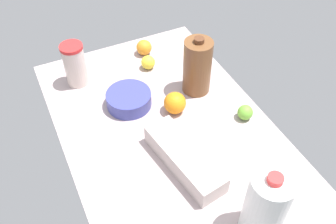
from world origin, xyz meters
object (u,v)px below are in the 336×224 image
object	(u,v)px
mixing_bowl	(129,99)
lime_near_front	(245,112)
orange_by_jug	(175,103)
lemon_beside_bowl	(148,62)
milk_jug	(266,206)
orange_loose	(144,47)
tumbler_cup	(75,65)
chocolate_milk_jug	(197,67)
egg_carton	(184,159)

from	to	relation	value
mixing_bowl	lime_near_front	size ratio (longest dim) A/B	3.02
orange_by_jug	lemon_beside_bowl	xyz separation A→B (cm)	(-29.18, 1.25, -1.29)
milk_jug	orange_loose	size ratio (longest dim) A/B	3.73
mixing_bowl	lemon_beside_bowl	bearing A→B (deg)	138.37
milk_jug	tumbler_cup	bearing A→B (deg)	-161.00
mixing_bowl	orange_by_jug	bearing A→B (deg)	53.67
chocolate_milk_jug	lime_near_front	xyz separation A→B (cm)	(22.86, 8.97, -8.87)
orange_loose	lime_near_front	world-z (taller)	orange_loose
orange_by_jug	chocolate_milk_jug	bearing A→B (deg)	120.03
tumbler_cup	lemon_beside_bowl	xyz separation A→B (cm)	(3.99, 30.70, -6.42)
tumbler_cup	lime_near_front	bearing A→B (deg)	47.25
orange_by_jug	milk_jug	bearing A→B (deg)	1.01
tumbler_cup	orange_loose	size ratio (longest dim) A/B	2.68
orange_by_jug	lime_near_front	xyz separation A→B (cm)	(14.96, 22.62, -1.38)
tumbler_cup	orange_by_jug	xyz separation A→B (cm)	(33.17, 29.45, -5.13)
milk_jug	egg_carton	size ratio (longest dim) A/B	0.78
egg_carton	lemon_beside_bowl	size ratio (longest dim) A/B	5.55
chocolate_milk_jug	milk_jug	bearing A→B (deg)	-11.37
milk_jug	orange_loose	bearing A→B (deg)	178.37
mixing_bowl	lime_near_front	xyz separation A→B (cm)	(25.94, 37.55, -0.01)
chocolate_milk_jug	orange_loose	distance (cm)	34.20
orange_loose	chocolate_milk_jug	bearing A→B (deg)	17.51
mixing_bowl	egg_carton	xyz separation A→B (cm)	(36.02, 6.16, 0.72)
orange_loose	mixing_bowl	bearing A→B (deg)	-33.08
mixing_bowl	lemon_beside_bowl	xyz separation A→B (cm)	(-18.20, 16.18, 0.09)
chocolate_milk_jug	tumbler_cup	distance (cm)	50.03
lime_near_front	orange_loose	bearing A→B (deg)	-160.83
milk_jug	egg_carton	xyz separation A→B (cm)	(-30.15, -9.74, -8.70)
tumbler_cup	lime_near_front	distance (cm)	71.21
egg_carton	lemon_beside_bowl	bearing A→B (deg)	160.41
tumbler_cup	lime_near_front	xyz separation A→B (cm)	(48.13, 52.07, -6.51)
mixing_bowl	orange_by_jug	distance (cm)	18.58
mixing_bowl	orange_loose	size ratio (longest dim) A/B	2.53
orange_by_jug	lime_near_front	world-z (taller)	orange_by_jug
mixing_bowl	lime_near_front	distance (cm)	45.64
chocolate_milk_jug	orange_loose	bearing A→B (deg)	-162.49
chocolate_milk_jug	lime_near_front	size ratio (longest dim) A/B	4.26
chocolate_milk_jug	orange_by_jug	size ratio (longest dim) A/B	2.90
tumbler_cup	lime_near_front	world-z (taller)	tumbler_cup
orange_loose	orange_by_jug	size ratio (longest dim) A/B	0.81
milk_jug	lime_near_front	bearing A→B (deg)	151.71
tumbler_cup	orange_by_jug	distance (cm)	44.65
milk_jug	lemon_beside_bowl	world-z (taller)	milk_jug
egg_carton	orange_by_jug	distance (cm)	26.54
lime_near_front	lemon_beside_bowl	xyz separation A→B (cm)	(-44.14, -21.38, 0.10)
orange_loose	orange_by_jug	world-z (taller)	orange_by_jug
chocolate_milk_jug	orange_by_jug	bearing A→B (deg)	-59.97
chocolate_milk_jug	egg_carton	bearing A→B (deg)	-34.25
orange_loose	lime_near_front	bearing A→B (deg)	19.17
mixing_bowl	chocolate_milk_jug	world-z (taller)	chocolate_milk_jug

